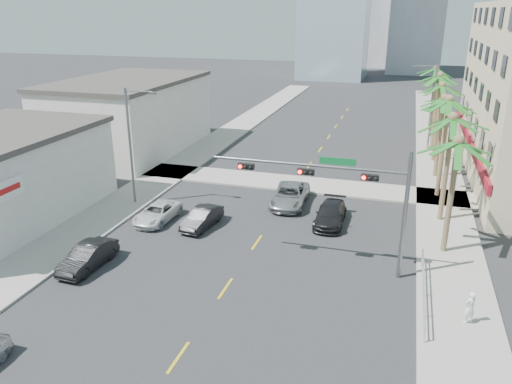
{
  "coord_description": "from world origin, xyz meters",
  "views": [
    {
      "loc": [
        8.46,
        -18.26,
        14.34
      ],
      "look_at": [
        -0.06,
        10.03,
        3.5
      ],
      "focal_mm": 35.0,
      "sensor_mm": 36.0,
      "label": 1
    }
  ],
  "objects_px": {
    "car_lane_left": "(202,218)",
    "pedestrian": "(470,308)",
    "traffic_signal_mast": "(347,188)",
    "car_parked_far": "(157,213)",
    "car_lane_center": "(290,195)",
    "car_parked_mid": "(88,257)",
    "car_lane_right": "(330,214)"
  },
  "relations": [
    {
      "from": "traffic_signal_mast",
      "to": "car_parked_mid",
      "type": "distance_m",
      "value": 15.51
    },
    {
      "from": "car_lane_center",
      "to": "car_lane_right",
      "type": "relative_size",
      "value": 1.15
    },
    {
      "from": "car_lane_left",
      "to": "pedestrian",
      "type": "height_order",
      "value": "pedestrian"
    },
    {
      "from": "traffic_signal_mast",
      "to": "car_parked_far",
      "type": "bearing_deg",
      "value": 166.12
    },
    {
      "from": "car_lane_left",
      "to": "car_lane_right",
      "type": "relative_size",
      "value": 0.84
    },
    {
      "from": "traffic_signal_mast",
      "to": "pedestrian",
      "type": "xyz_separation_m",
      "value": [
        6.55,
        -3.74,
        -4.08
      ]
    },
    {
      "from": "car_parked_far",
      "to": "car_lane_left",
      "type": "height_order",
      "value": "car_lane_left"
    },
    {
      "from": "car_lane_center",
      "to": "car_lane_right",
      "type": "xyz_separation_m",
      "value": [
        3.61,
        -2.76,
        -0.07
      ]
    },
    {
      "from": "car_parked_mid",
      "to": "car_lane_center",
      "type": "distance_m",
      "value": 16.08
    },
    {
      "from": "car_parked_mid",
      "to": "car_lane_center",
      "type": "relative_size",
      "value": 0.77
    },
    {
      "from": "traffic_signal_mast",
      "to": "car_lane_left",
      "type": "height_order",
      "value": "traffic_signal_mast"
    },
    {
      "from": "car_parked_far",
      "to": "car_lane_left",
      "type": "xyz_separation_m",
      "value": [
        3.46,
        -0.01,
        0.05
      ]
    },
    {
      "from": "traffic_signal_mast",
      "to": "car_parked_mid",
      "type": "bearing_deg",
      "value": -164.27
    },
    {
      "from": "traffic_signal_mast",
      "to": "car_parked_mid",
      "type": "relative_size",
      "value": 2.6
    },
    {
      "from": "car_parked_far",
      "to": "car_lane_left",
      "type": "relative_size",
      "value": 1.1
    },
    {
      "from": "car_lane_left",
      "to": "pedestrian",
      "type": "distance_m",
      "value": 18.17
    },
    {
      "from": "car_parked_far",
      "to": "pedestrian",
      "type": "height_order",
      "value": "pedestrian"
    },
    {
      "from": "car_lane_right",
      "to": "pedestrian",
      "type": "distance_m",
      "value": 13.14
    },
    {
      "from": "car_lane_center",
      "to": "car_lane_right",
      "type": "height_order",
      "value": "car_lane_center"
    },
    {
      "from": "car_lane_left",
      "to": "car_lane_center",
      "type": "height_order",
      "value": "car_lane_center"
    },
    {
      "from": "traffic_signal_mast",
      "to": "car_lane_left",
      "type": "bearing_deg",
      "value": 161.71
    },
    {
      "from": "traffic_signal_mast",
      "to": "car_lane_left",
      "type": "relative_size",
      "value": 2.75
    },
    {
      "from": "car_lane_left",
      "to": "car_parked_far",
      "type": "bearing_deg",
      "value": -173.07
    },
    {
      "from": "car_parked_far",
      "to": "car_lane_right",
      "type": "xyz_separation_m",
      "value": [
        11.96,
        3.13,
        0.08
      ]
    },
    {
      "from": "car_lane_center",
      "to": "pedestrian",
      "type": "distance_m",
      "value": 17.58
    },
    {
      "from": "traffic_signal_mast",
      "to": "car_lane_center",
      "type": "relative_size",
      "value": 2.01
    },
    {
      "from": "traffic_signal_mast",
      "to": "pedestrian",
      "type": "bearing_deg",
      "value": -29.72
    },
    {
      "from": "car_lane_center",
      "to": "pedestrian",
      "type": "relative_size",
      "value": 3.32
    },
    {
      "from": "car_lane_left",
      "to": "pedestrian",
      "type": "relative_size",
      "value": 2.43
    },
    {
      "from": "car_parked_mid",
      "to": "car_lane_left",
      "type": "xyz_separation_m",
      "value": [
        4.15,
        7.4,
        -0.04
      ]
    },
    {
      "from": "traffic_signal_mast",
      "to": "car_parked_far",
      "type": "distance_m",
      "value": 14.73
    },
    {
      "from": "car_lane_center",
      "to": "car_parked_mid",
      "type": "bearing_deg",
      "value": -126.9
    }
  ]
}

